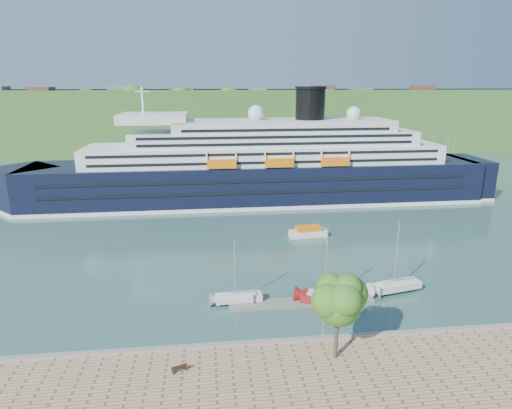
{
  "coord_description": "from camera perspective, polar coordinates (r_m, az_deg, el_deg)",
  "views": [
    {
      "loc": [
        -10.84,
        -37.79,
        26.34
      ],
      "look_at": [
        -3.13,
        30.0,
        7.05
      ],
      "focal_mm": 30.0,
      "sensor_mm": 36.0,
      "label": 1
    }
  ],
  "objects": [
    {
      "name": "quay_coping",
      "position": [
        46.53,
        8.44,
        -17.18
      ],
      "size": [
        220.0,
        0.5,
        0.3
      ],
      "primitive_type": "cube",
      "color": "slate",
      "rests_on": "promenade"
    },
    {
      "name": "sailboat_white_far",
      "position": [
        58.24,
        18.57,
        -6.96
      ],
      "size": [
        7.44,
        3.44,
        9.28
      ],
      "primitive_type": null,
      "rotation": [
        0.0,
        0.0,
        0.21
      ],
      "color": "silver",
      "rests_on": "ground"
    },
    {
      "name": "far_hillside",
      "position": [
        183.67,
        -3.15,
        11.29
      ],
      "size": [
        400.0,
        50.0,
        24.0
      ],
      "primitive_type": "cube",
      "color": "#356327",
      "rests_on": "ground"
    },
    {
      "name": "sailboat_red",
      "position": [
        52.59,
        9.89,
        -8.57
      ],
      "size": [
        7.71,
        5.01,
        9.71
      ],
      "primitive_type": null,
      "rotation": [
        0.0,
        0.0,
        -0.43
      ],
      "color": "maroon",
      "rests_on": "ground"
    },
    {
      "name": "promenade_tree",
      "position": [
        41.82,
        10.82,
        -14.12
      ],
      "size": [
        5.65,
        5.65,
        9.36
      ],
      "primitive_type": null,
      "color": "#2C5616",
      "rests_on": "promenade"
    },
    {
      "name": "cruise_ship",
      "position": [
        97.08,
        0.01,
        7.87
      ],
      "size": [
        115.47,
        17.2,
        25.92
      ],
      "primitive_type": null,
      "rotation": [
        0.0,
        0.0,
        0.0
      ],
      "color": "black",
      "rests_on": "ground"
    },
    {
      "name": "park_bench",
      "position": [
        42.26,
        -10.25,
        -20.56
      ],
      "size": [
        1.55,
        1.05,
        0.92
      ],
      "primitive_type": null,
      "rotation": [
        0.0,
        0.0,
        0.36
      ],
      "color": "#462614",
      "rests_on": "promenade"
    },
    {
      "name": "ground",
      "position": [
        47.32,
        8.32,
        -18.22
      ],
      "size": [
        400.0,
        400.0,
        0.0
      ],
      "primitive_type": "plane",
      "color": "#2D504B",
      "rests_on": "ground"
    },
    {
      "name": "tender_launch",
      "position": [
        77.16,
        6.97,
        -3.55
      ],
      "size": [
        6.99,
        3.03,
        1.87
      ],
      "primitive_type": null,
      "rotation": [
        0.0,
        0.0,
        0.11
      ],
      "color": "orange",
      "rests_on": "ground"
    },
    {
      "name": "floating_pontoon",
      "position": [
        54.71,
        6.14,
        -12.85
      ],
      "size": [
        18.09,
        2.34,
        0.4
      ],
      "primitive_type": null,
      "rotation": [
        0.0,
        0.0,
        -0.01
      ],
      "color": "gray",
      "rests_on": "ground"
    },
    {
      "name": "sailboat_white_near",
      "position": [
        52.76,
        -2.36,
        -9.15
      ],
      "size": [
        6.42,
        2.03,
        8.21
      ],
      "primitive_type": null,
      "rotation": [
        0.0,
        0.0,
        0.04
      ],
      "color": "silver",
      "rests_on": "ground"
    }
  ]
}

